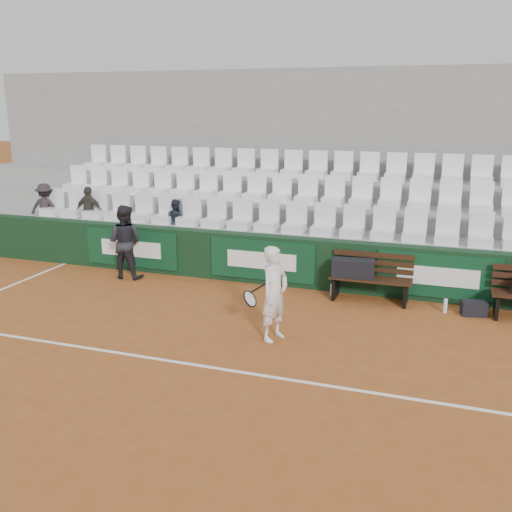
{
  "coord_description": "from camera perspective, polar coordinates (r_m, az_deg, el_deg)",
  "views": [
    {
      "loc": [
        3.28,
        -6.7,
        3.57
      ],
      "look_at": [
        0.17,
        2.4,
        1.0
      ],
      "focal_mm": 40.0,
      "sensor_mm": 36.0,
      "label": 1
    }
  ],
  "objects": [
    {
      "name": "seat_row_back",
      "position": [
        13.53,
        4.81,
        9.15
      ],
      "size": [
        11.9,
        0.44,
        0.63
      ],
      "primitive_type": "cube",
      "color": "white",
      "rests_on": "grandstand_tier_back"
    },
    {
      "name": "water_bottle_near",
      "position": [
        11.04,
        7.6,
        -3.39
      ],
      "size": [
        0.07,
        0.07,
        0.24
      ],
      "primitive_type": "cylinder",
      "color": "#AEBEC5",
      "rests_on": "ground"
    },
    {
      "name": "back_barrier",
      "position": [
        11.58,
        2.09,
        -0.42
      ],
      "size": [
        18.0,
        0.34,
        1.0
      ],
      "color": "black",
      "rests_on": "ground"
    },
    {
      "name": "spectator_a",
      "position": [
        14.63,
        -20.46,
        6.25
      ],
      "size": [
        0.86,
        0.63,
        1.19
      ],
      "primitive_type": "imported",
      "rotation": [
        0.0,
        0.0,
        3.41
      ],
      "color": "black",
      "rests_on": "grandstand_tier_front"
    },
    {
      "name": "court_baseline",
      "position": [
        8.27,
        -6.6,
        -10.69
      ],
      "size": [
        18.0,
        0.06,
        0.01
      ],
      "primitive_type": "cube",
      "color": "white",
      "rests_on": "ground"
    },
    {
      "name": "grandstand_tier_mid",
      "position": [
        13.02,
        3.83,
        2.3
      ],
      "size": [
        18.0,
        0.95,
        1.45
      ],
      "primitive_type": "cube",
      "color": "gray",
      "rests_on": "ground"
    },
    {
      "name": "seat_row_mid",
      "position": [
        12.67,
        3.7,
        6.73
      ],
      "size": [
        11.9,
        0.44,
        0.63
      ],
      "primitive_type": "cube",
      "color": "white",
      "rests_on": "grandstand_tier_mid"
    },
    {
      "name": "spectator_c",
      "position": [
        12.75,
        -8.1,
        5.45
      ],
      "size": [
        0.54,
        0.45,
        1.0
      ],
      "primitive_type": "imported",
      "rotation": [
        0.0,
        0.0,
        2.99
      ],
      "color": "#1C222B",
      "rests_on": "grandstand_tier_front"
    },
    {
      "name": "water_bottle_far",
      "position": [
        10.63,
        18.4,
        -4.75
      ],
      "size": [
        0.07,
        0.07,
        0.25
      ],
      "primitive_type": "cylinder",
      "color": "silver",
      "rests_on": "ground"
    },
    {
      "name": "ball_kid",
      "position": [
        12.25,
        -12.98,
        1.4
      ],
      "size": [
        0.8,
        0.65,
        1.56
      ],
      "primitive_type": "imported",
      "rotation": [
        0.0,
        0.0,
        3.22
      ],
      "color": "black",
      "rests_on": "ground"
    },
    {
      "name": "seat_row_front",
      "position": [
        11.84,
        2.45,
        3.96
      ],
      "size": [
        11.9,
        0.44,
        0.63
      ],
      "primitive_type": "cube",
      "color": "white",
      "rests_on": "grandstand_tier_front"
    },
    {
      "name": "grandstand_rear_wall",
      "position": [
        14.3,
        5.61,
        9.39
      ],
      "size": [
        18.0,
        0.3,
        4.4
      ],
      "primitive_type": "cube",
      "color": "gray",
      "rests_on": "ground"
    },
    {
      "name": "grandstand_tier_front",
      "position": [
        12.19,
        2.64,
        0.35
      ],
      "size": [
        18.0,
        0.95,
        1.0
      ],
      "primitive_type": "cube",
      "color": "#989895",
      "rests_on": "ground"
    },
    {
      "name": "sports_bag_left",
      "position": [
        10.76,
        9.68,
        -1.19
      ],
      "size": [
        0.82,
        0.43,
        0.33
      ],
      "primitive_type": "cube",
      "rotation": [
        0.0,
        0.0,
        0.12
      ],
      "color": "black",
      "rests_on": "bench_left"
    },
    {
      "name": "sports_bag_ground",
      "position": [
        10.67,
        20.95,
        -4.9
      ],
      "size": [
        0.46,
        0.33,
        0.25
      ],
      "primitive_type": "cube",
      "rotation": [
        0.0,
        0.0,
        0.2
      ],
      "color": "black",
      "rests_on": "ground"
    },
    {
      "name": "grandstand_tier_back",
      "position": [
        13.88,
        4.87,
        4.02
      ],
      "size": [
        18.0,
        0.95,
        1.9
      ],
      "primitive_type": "cube",
      "color": "gray",
      "rests_on": "ground"
    },
    {
      "name": "ground",
      "position": [
        8.27,
        -6.6,
        -10.71
      ],
      "size": [
        80.0,
        80.0,
        0.0
      ],
      "primitive_type": "plane",
      "color": "#974F22",
      "rests_on": "ground"
    },
    {
      "name": "bench_left",
      "position": [
        10.86,
        11.33,
        -3.29
      ],
      "size": [
        1.5,
        0.56,
        0.45
      ],
      "primitive_type": "cube",
      "color": "#321D0F",
      "rests_on": "ground"
    },
    {
      "name": "tennis_player",
      "position": [
        8.79,
        1.84,
        -3.79
      ],
      "size": [
        0.76,
        0.64,
        1.5
      ],
      "color": "silver",
      "rests_on": "ground"
    },
    {
      "name": "spectator_b",
      "position": [
        13.89,
        -16.45,
        6.13
      ],
      "size": [
        0.71,
        0.34,
        1.17
      ],
      "primitive_type": "imported",
      "rotation": [
        0.0,
        0.0,
        3.22
      ],
      "color": "#332F29",
      "rests_on": "grandstand_tier_front"
    }
  ]
}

